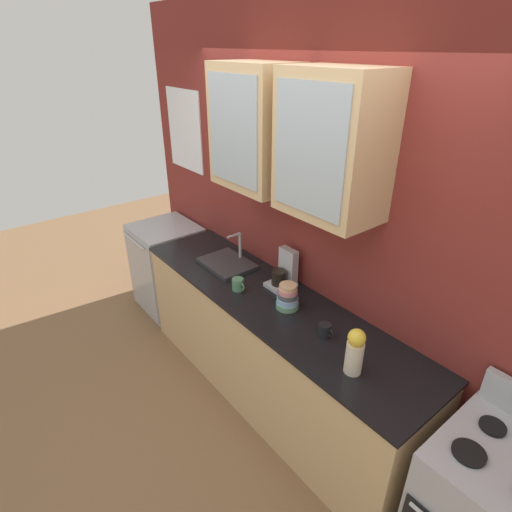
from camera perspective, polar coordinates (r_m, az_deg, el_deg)
ground_plane at (r=3.53m, az=1.69°, el=-18.41°), size 10.00×10.00×0.00m
back_wall_unit at (r=2.85m, az=7.03°, el=7.44°), size 4.22×0.47×2.86m
counter at (r=3.22m, az=1.81°, el=-12.72°), size 2.58×0.65×0.92m
sink_faucet at (r=3.36m, az=-4.00°, el=-0.94°), size 0.43×0.33×0.26m
bowl_stack at (r=2.81m, az=4.42°, el=-5.73°), size 0.16×0.16×0.18m
vase at (r=2.33m, az=13.60°, el=-12.74°), size 0.10×0.10×0.28m
cup_near_sink at (r=3.02m, az=-2.52°, el=-3.97°), size 0.12×0.09×0.09m
cup_near_bowls at (r=2.61m, az=9.54°, el=-10.15°), size 0.11×0.08×0.09m
dishwasher at (r=4.37m, az=-12.14°, el=-1.54°), size 0.62×0.63×0.92m
coffee_maker at (r=3.04m, az=3.91°, el=-2.33°), size 0.17×0.20×0.29m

